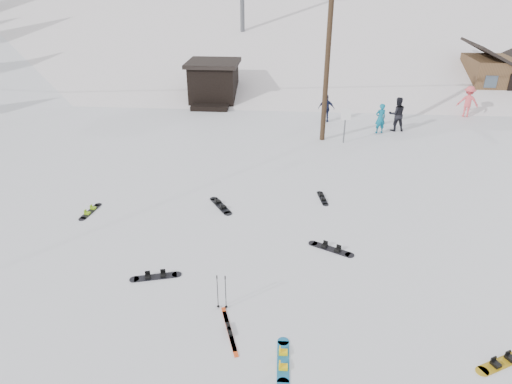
# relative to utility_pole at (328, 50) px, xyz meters

# --- Properties ---
(ground) EXTENTS (200.00, 200.00, 0.00)m
(ground) POSITION_rel_utility_pole_xyz_m (-2.00, -14.00, -4.68)
(ground) COLOR white
(ground) RESTS_ON ground
(ski_slope) EXTENTS (60.00, 85.24, 65.97)m
(ski_slope) POSITION_rel_utility_pole_xyz_m (-2.00, 41.00, -16.68)
(ski_slope) COLOR white
(ski_slope) RESTS_ON ground
(ridge_left) EXTENTS (47.54, 95.03, 58.38)m
(ridge_left) POSITION_rel_utility_pole_xyz_m (-38.00, 34.00, -15.68)
(ridge_left) COLOR white
(ridge_left) RESTS_ON ground
(treeline_crest) EXTENTS (50.00, 6.00, 10.00)m
(treeline_crest) POSITION_rel_utility_pole_xyz_m (-2.00, 72.00, -4.68)
(treeline_crest) COLOR black
(treeline_crest) RESTS_ON ski_slope
(utility_pole) EXTENTS (2.00, 0.26, 9.00)m
(utility_pole) POSITION_rel_utility_pole_xyz_m (0.00, 0.00, 0.00)
(utility_pole) COLOR #3A2819
(utility_pole) RESTS_ON ground
(trail_sign) EXTENTS (0.50, 0.09, 1.85)m
(trail_sign) POSITION_rel_utility_pole_xyz_m (1.10, -0.42, -3.41)
(trail_sign) COLOR #595B60
(trail_sign) RESTS_ON ground
(lift_hut) EXTENTS (3.40, 4.10, 2.75)m
(lift_hut) POSITION_rel_utility_pole_xyz_m (-7.00, 6.94, -3.32)
(lift_hut) COLOR black
(lift_hut) RESTS_ON ground
(cabin) EXTENTS (5.39, 4.40, 3.77)m
(cabin) POSITION_rel_utility_pole_xyz_m (13.00, 10.00, -3.20)
(cabin) COLOR brown
(cabin) RESTS_ON ground
(hero_snowboard) EXTENTS (0.32, 1.54, 0.11)m
(hero_snowboard) POSITION_rel_utility_pole_xyz_m (-1.65, -15.57, -4.65)
(hero_snowboard) COLOR #1A72AB
(hero_snowboard) RESTS_ON ground
(hero_skis) EXTENTS (0.68, 1.75, 0.09)m
(hero_skis) POSITION_rel_utility_pole_xyz_m (-3.05, -14.67, -4.65)
(hero_skis) COLOR red
(hero_skis) RESTS_ON ground
(ski_poles) EXTENTS (0.30, 0.08, 1.08)m
(ski_poles) POSITION_rel_utility_pole_xyz_m (-3.37, -13.82, -4.13)
(ski_poles) COLOR black
(ski_poles) RESTS_ON ground
(board_scatter_a) EXTENTS (1.50, 0.63, 0.11)m
(board_scatter_a) POSITION_rel_utility_pole_xyz_m (-5.57, -12.62, -4.65)
(board_scatter_a) COLOR black
(board_scatter_a) RESTS_ON ground
(board_scatter_b) EXTENTS (1.05, 1.47, 0.12)m
(board_scatter_b) POSITION_rel_utility_pole_xyz_m (-4.30, -7.99, -4.65)
(board_scatter_b) COLOR black
(board_scatter_b) RESTS_ON ground
(board_scatter_c) EXTENTS (0.42, 1.40, 0.10)m
(board_scatter_c) POSITION_rel_utility_pole_xyz_m (-9.18, -8.84, -4.66)
(board_scatter_c) COLOR black
(board_scatter_c) RESTS_ON ground
(board_scatter_d) EXTENTS (1.47, 0.91, 0.11)m
(board_scatter_d) POSITION_rel_utility_pole_xyz_m (-0.21, -10.68, -4.65)
(board_scatter_d) COLOR black
(board_scatter_d) RESTS_ON ground
(board_scatter_e) EXTENTS (1.44, 0.91, 0.11)m
(board_scatter_e) POSITION_rel_utility_pole_xyz_m (3.51, -15.19, -4.65)
(board_scatter_e) COLOR #C39315
(board_scatter_e) RESTS_ON ground
(board_scatter_f) EXTENTS (0.43, 1.29, 0.09)m
(board_scatter_f) POSITION_rel_utility_pole_xyz_m (-0.31, -7.02, -4.66)
(board_scatter_f) COLOR black
(board_scatter_f) RESTS_ON ground
(skier_teal) EXTENTS (0.70, 0.56, 1.66)m
(skier_teal) POSITION_rel_utility_pole_xyz_m (3.22, 1.36, -3.85)
(skier_teal) COLOR #0D6B8A
(skier_teal) RESTS_ON ground
(skier_dark) EXTENTS (1.00, 0.82, 1.91)m
(skier_dark) POSITION_rel_utility_pole_xyz_m (4.19, 1.83, -3.72)
(skier_dark) COLOR black
(skier_dark) RESTS_ON ground
(skier_pink) EXTENTS (1.34, 0.95, 1.89)m
(skier_pink) POSITION_rel_utility_pole_xyz_m (9.05, 4.93, -3.74)
(skier_pink) COLOR #ED535C
(skier_pink) RESTS_ON ground
(skier_navy) EXTENTS (0.99, 0.50, 1.63)m
(skier_navy) POSITION_rel_utility_pole_xyz_m (0.35, 3.13, -3.86)
(skier_navy) COLOR #181E3E
(skier_navy) RESTS_ON ground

